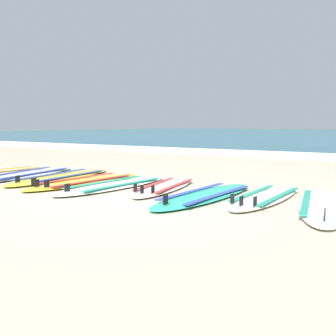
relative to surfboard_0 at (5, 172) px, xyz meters
name	(u,v)px	position (x,y,z in m)	size (l,w,h in m)	color
ground_plane	(132,194)	(3.60, -0.48, -0.04)	(80.00, 80.00, 0.00)	#C1B599
wave_foam_strip	(277,154)	(3.60, 7.18, 0.02)	(80.00, 1.35, 0.11)	white
surfboard_0	(5,172)	(0.00, 0.00, 0.00)	(0.67, 1.98, 0.18)	white
surfboard_1	(27,174)	(0.71, -0.03, 0.00)	(1.00, 2.64, 0.18)	white
surfboard_2	(62,177)	(1.56, 0.08, 0.00)	(0.77, 2.58, 0.18)	yellow
surfboard_3	(85,181)	(2.33, -0.10, 0.00)	(0.86, 2.48, 0.18)	yellow
surfboard_4	(114,185)	(3.02, -0.17, 0.00)	(0.84, 2.43, 0.18)	white
surfboard_5	(165,187)	(3.80, 0.11, 0.00)	(0.77, 2.04, 0.18)	white
surfboard_6	(206,195)	(4.65, -0.18, 0.00)	(0.80, 2.43, 0.18)	#2DB793
surfboard_7	(266,197)	(5.40, 0.12, 0.00)	(0.64, 2.13, 0.18)	white
surfboard_8	(324,206)	(6.16, -0.04, 0.00)	(0.93, 2.33, 0.18)	white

